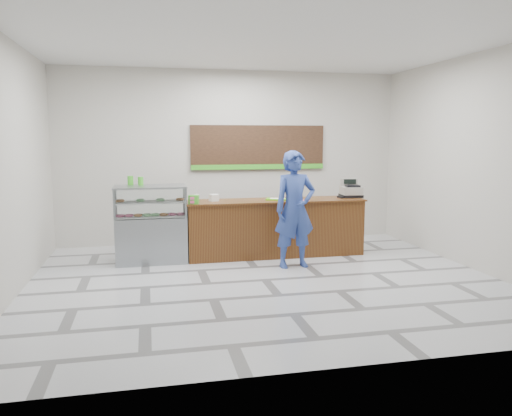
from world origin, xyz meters
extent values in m
plane|color=silver|center=(0.00, 0.00, 0.00)|extent=(7.00, 7.00, 0.00)
plane|color=beige|center=(0.00, 3.00, 1.75)|extent=(7.00, 0.00, 7.00)
plane|color=silver|center=(0.00, 0.00, 3.50)|extent=(7.00, 7.00, 0.00)
cube|color=brown|center=(0.55, 1.55, 0.50)|extent=(3.20, 0.70, 1.00)
cube|color=brown|center=(0.55, 1.55, 1.01)|extent=(3.26, 0.76, 0.03)
cube|color=gray|center=(-1.67, 1.55, 0.40)|extent=(1.20, 0.70, 0.80)
cube|color=white|center=(-1.67, 1.55, 1.05)|extent=(1.20, 0.70, 0.50)
cube|color=gray|center=(-1.67, 1.55, 1.31)|extent=(1.22, 0.72, 0.03)
cube|color=silver|center=(-1.67, 1.55, 0.82)|extent=(1.14, 0.64, 0.02)
cube|color=silver|center=(-1.67, 1.55, 1.06)|extent=(1.14, 0.64, 0.02)
torus|color=#DB537F|center=(-2.17, 1.45, 0.85)|extent=(0.15, 0.15, 0.05)
torus|color=#DB537F|center=(-2.03, 1.45, 0.85)|extent=(0.15, 0.15, 0.05)
torus|color=#B6672D|center=(-1.88, 1.45, 0.85)|extent=(0.15, 0.15, 0.05)
torus|color=#96F495|center=(-1.74, 1.45, 0.85)|extent=(0.15, 0.15, 0.05)
torus|color=#96F495|center=(-1.60, 1.45, 0.85)|extent=(0.15, 0.15, 0.05)
torus|color=#B6672D|center=(-1.46, 1.45, 0.85)|extent=(0.15, 0.15, 0.05)
torus|color=#DB537F|center=(-1.31, 1.45, 0.85)|extent=(0.15, 0.15, 0.05)
torus|color=#DB537F|center=(-1.17, 1.45, 0.85)|extent=(0.15, 0.15, 0.05)
torus|color=#B6672D|center=(-2.17, 1.60, 1.09)|extent=(0.15, 0.15, 0.05)
torus|color=#96F495|center=(-1.84, 1.60, 1.09)|extent=(0.15, 0.15, 0.05)
torus|color=#96F495|center=(-1.50, 1.60, 1.09)|extent=(0.15, 0.15, 0.05)
torus|color=#B6672D|center=(-1.17, 1.60, 1.09)|extent=(0.15, 0.15, 0.05)
cube|color=black|center=(0.55, 2.96, 1.95)|extent=(2.80, 0.05, 0.90)
cube|color=green|center=(0.55, 2.93, 1.55)|extent=(2.80, 0.02, 0.10)
cube|color=black|center=(2.05, 1.63, 1.06)|extent=(0.36, 0.36, 0.05)
cube|color=gray|center=(2.05, 1.63, 1.16)|extent=(0.41, 0.42, 0.15)
cube|color=black|center=(2.05, 1.55, 1.25)|extent=(0.27, 0.21, 0.04)
cube|color=gray|center=(2.05, 1.74, 1.30)|extent=(0.32, 0.13, 0.15)
cube|color=black|center=(2.05, 1.69, 1.32)|extent=(0.24, 0.04, 0.09)
cube|color=black|center=(1.81, 1.53, 1.05)|extent=(0.11, 0.17, 0.04)
cube|color=#49BC00|center=(0.57, 1.56, 1.04)|extent=(0.44, 0.38, 0.02)
cube|color=white|center=(0.59, 1.56, 1.05)|extent=(0.31, 0.27, 0.00)
cube|color=white|center=(-0.57, 1.59, 1.09)|extent=(0.17, 0.17, 0.12)
cylinder|color=silver|center=(-0.87, 1.63, 1.09)|extent=(0.08, 0.08, 0.12)
cube|color=green|center=(-0.95, 1.28, 1.10)|extent=(0.19, 0.16, 0.15)
cylinder|color=#DB537F|center=(1.06, 1.35, 1.03)|extent=(0.17, 0.17, 0.00)
cylinder|color=green|center=(-2.00, 1.80, 1.41)|extent=(0.10, 0.10, 0.16)
cylinder|color=green|center=(-1.83, 1.70, 1.40)|extent=(0.09, 0.09, 0.14)
imported|color=#2D4493|center=(0.66, 0.68, 0.97)|extent=(0.75, 0.53, 1.94)
camera|label=1|loc=(-1.71, -7.15, 2.14)|focal=35.00mm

